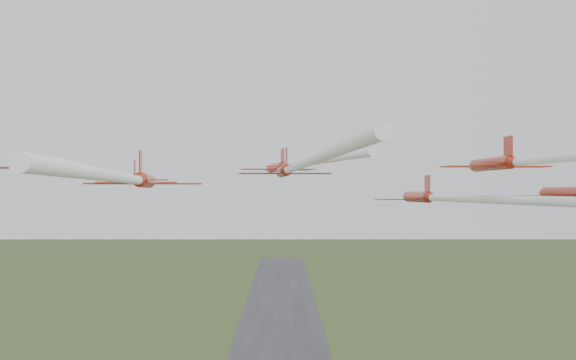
{
  "coord_description": "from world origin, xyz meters",
  "views": [
    {
      "loc": [
        1.68,
        -75.5,
        59.69
      ],
      "look_at": [
        2.1,
        5.33,
        60.85
      ],
      "focal_mm": 50.0,
      "sensor_mm": 36.0,
      "label": 1
    }
  ],
  "objects_px": {
    "jet_row2_left": "(126,178)",
    "jet_row2_right": "(466,199)",
    "jet_row3_mid": "(295,167)",
    "jet_lead": "(292,165)",
    "jet_row4_left": "(132,179)"
  },
  "relations": [
    {
      "from": "jet_row2_left",
      "to": "jet_row2_right",
      "type": "bearing_deg",
      "value": -8.95
    },
    {
      "from": "jet_row2_right",
      "to": "jet_row3_mid",
      "type": "xyz_separation_m",
      "value": [
        -15.28,
        -9.14,
        2.52
      ]
    },
    {
      "from": "jet_row2_right",
      "to": "jet_row2_left",
      "type": "bearing_deg",
      "value": 173.42
    },
    {
      "from": "jet_lead",
      "to": "jet_row3_mid",
      "type": "relative_size",
      "value": 0.83
    },
    {
      "from": "jet_lead",
      "to": "jet_row4_left",
      "type": "distance_m",
      "value": 43.37
    },
    {
      "from": "jet_row2_right",
      "to": "jet_row4_left",
      "type": "distance_m",
      "value": 32.72
    },
    {
      "from": "jet_row2_right",
      "to": "jet_row4_left",
      "type": "height_order",
      "value": "jet_row4_left"
    },
    {
      "from": "jet_row2_left",
      "to": "jet_row2_right",
      "type": "relative_size",
      "value": 0.88
    },
    {
      "from": "jet_lead",
      "to": "jet_row2_left",
      "type": "relative_size",
      "value": 0.79
    },
    {
      "from": "jet_lead",
      "to": "jet_row3_mid",
      "type": "xyz_separation_m",
      "value": [
        -0.09,
        -31.01,
        -1.15
      ]
    },
    {
      "from": "jet_lead",
      "to": "jet_row2_left",
      "type": "bearing_deg",
      "value": -137.02
    },
    {
      "from": "jet_row2_right",
      "to": "jet_row3_mid",
      "type": "distance_m",
      "value": 17.98
    },
    {
      "from": "jet_lead",
      "to": "jet_row2_left",
      "type": "xyz_separation_m",
      "value": [
        -15.18,
        -20.66,
        -1.85
      ]
    },
    {
      "from": "jet_row2_right",
      "to": "jet_row3_mid",
      "type": "height_order",
      "value": "jet_row3_mid"
    },
    {
      "from": "jet_row3_mid",
      "to": "jet_row2_left",
      "type": "bearing_deg",
      "value": 142.07
    }
  ]
}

